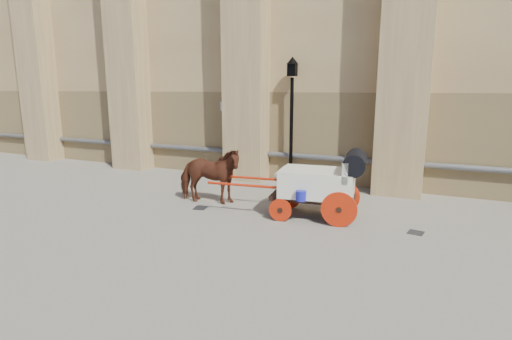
% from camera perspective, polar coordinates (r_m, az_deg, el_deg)
% --- Properties ---
extents(ground, '(90.00, 90.00, 0.00)m').
position_cam_1_polar(ground, '(10.51, -4.79, -5.80)').
color(ground, gray).
rests_on(ground, ground).
extents(horse, '(1.99, 1.18, 1.57)m').
position_cam_1_polar(horse, '(11.02, -6.72, -0.79)').
color(horse, brown).
rests_on(horse, ground).
extents(carriage, '(3.94, 1.51, 1.68)m').
position_cam_1_polar(carriage, '(9.83, 9.48, -1.66)').
color(carriage, black).
rests_on(carriage, ground).
extents(street_lamp, '(0.39, 0.39, 4.12)m').
position_cam_1_polar(street_lamp, '(13.16, 5.09, 7.50)').
color(street_lamp, black).
rests_on(street_lamp, ground).
extents(drain_grate_near, '(0.38, 0.38, 0.01)m').
position_cam_1_polar(drain_grate_near, '(10.77, -7.98, -5.40)').
color(drain_grate_near, black).
rests_on(drain_grate_near, ground).
extents(drain_grate_far, '(0.37, 0.37, 0.01)m').
position_cam_1_polar(drain_grate_far, '(9.60, 21.87, -8.30)').
color(drain_grate_far, black).
rests_on(drain_grate_far, ground).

